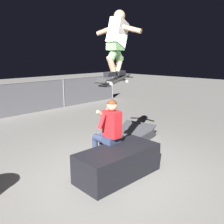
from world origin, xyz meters
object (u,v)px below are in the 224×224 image
object	(u,v)px
person_sitting_on_ledge	(108,129)
skateboard	(115,80)
ledge_box_main	(118,163)
kicker_ramp	(133,135)
skater_airborne	(117,40)

from	to	relation	value
person_sitting_on_ledge	skateboard	world-z (taller)	skateboard
person_sitting_on_ledge	skateboard	size ratio (longest dim) A/B	1.31
person_sitting_on_ledge	skateboard	xyz separation A→B (m)	(0.01, -0.18, 0.95)
ledge_box_main	skateboard	world-z (taller)	skateboard
ledge_box_main	kicker_ramp	size ratio (longest dim) A/B	1.44
ledge_box_main	skater_airborne	bearing A→B (deg)	46.70
skateboard	skater_airborne	xyz separation A→B (m)	(0.06, 0.01, 0.69)
ledge_box_main	person_sitting_on_ledge	size ratio (longest dim) A/B	1.15
person_sitting_on_ledge	ledge_box_main	bearing A→B (deg)	-112.10
ledge_box_main	kicker_ramp	world-z (taller)	ledge_box_main
skateboard	skater_airborne	size ratio (longest dim) A/B	0.93
ledge_box_main	skateboard	size ratio (longest dim) A/B	1.51
person_sitting_on_ledge	kicker_ramp	distance (m)	2.03
person_sitting_on_ledge	skater_airborne	bearing A→B (deg)	-68.92
skateboard	skater_airborne	bearing A→B (deg)	12.39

